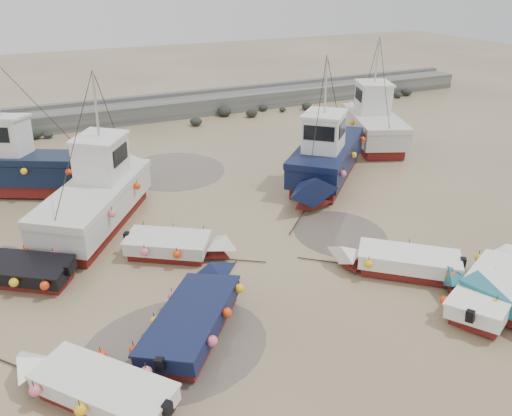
# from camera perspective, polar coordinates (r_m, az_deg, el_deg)

# --- Properties ---
(ground) EXTENTS (120.00, 120.00, 0.00)m
(ground) POSITION_cam_1_polar(r_m,az_deg,el_deg) (16.91, -2.28, -9.13)
(ground) COLOR tan
(ground) RESTS_ON ground
(seawall) EXTENTS (60.00, 4.92, 1.50)m
(seawall) POSITION_cam_1_polar(r_m,az_deg,el_deg) (36.40, -16.11, 10.22)
(seawall) COLOR slate
(seawall) RESTS_ON ground
(puddle_a) EXTENTS (5.36, 5.36, 0.01)m
(puddle_a) POSITION_cam_1_polar(r_m,az_deg,el_deg) (14.80, -9.20, -15.33)
(puddle_a) COLOR brown
(puddle_a) RESTS_ON ground
(puddle_b) EXTENTS (3.63, 3.63, 0.01)m
(puddle_b) POSITION_cam_1_polar(r_m,az_deg,el_deg) (20.50, 9.54, -2.82)
(puddle_b) COLOR brown
(puddle_b) RESTS_ON ground
(puddle_d) EXTENTS (5.28, 5.28, 0.01)m
(puddle_d) POSITION_cam_1_polar(r_m,az_deg,el_deg) (26.95, -9.30, 4.27)
(puddle_d) COLOR brown
(puddle_d) RESTS_ON ground
(dinghy_0) EXTENTS (4.27, 4.85, 1.43)m
(dinghy_0) POSITION_cam_1_polar(r_m,az_deg,el_deg) (13.43, -18.19, -18.50)
(dinghy_0) COLOR maroon
(dinghy_0) RESTS_ON ground
(dinghy_1) EXTENTS (4.74, 5.40, 1.43)m
(dinghy_1) POSITION_cam_1_polar(r_m,az_deg,el_deg) (15.03, -6.63, -11.78)
(dinghy_1) COLOR maroon
(dinghy_1) RESTS_ON ground
(dinghy_2) EXTENTS (2.55, 5.55, 1.43)m
(dinghy_2) POSITION_cam_1_polar(r_m,az_deg,el_deg) (17.20, 26.89, -9.38)
(dinghy_2) COLOR maroon
(dinghy_2) RESTS_ON ground
(dinghy_3) EXTENTS (6.14, 3.52, 1.43)m
(dinghy_3) POSITION_cam_1_polar(r_m,az_deg,el_deg) (17.90, 25.86, -7.81)
(dinghy_3) COLOR maroon
(dinghy_3) RESTS_ON ground
(dinghy_4) EXTENTS (5.04, 3.78, 1.43)m
(dinghy_4) POSITION_cam_1_polar(r_m,az_deg,el_deg) (18.86, -26.14, -6.08)
(dinghy_4) COLOR maroon
(dinghy_4) RESTS_ON ground
(dinghy_5) EXTENTS (4.71, 3.47, 1.43)m
(dinghy_5) POSITION_cam_1_polar(r_m,az_deg,el_deg) (18.55, -8.97, -4.01)
(dinghy_5) COLOR maroon
(dinghy_5) RESTS_ON ground
(dinghy_6) EXTENTS (4.77, 4.21, 1.43)m
(dinghy_6) POSITION_cam_1_polar(r_m,az_deg,el_deg) (18.09, 15.87, -5.61)
(dinghy_6) COLOR maroon
(dinghy_6) RESTS_ON ground
(cabin_boat_0) EXTENTS (9.03, 5.58, 6.22)m
(cabin_boat_0) POSITION_cam_1_polar(r_m,az_deg,el_deg) (26.07, -26.08, 4.39)
(cabin_boat_0) COLOR maroon
(cabin_boat_0) RESTS_ON ground
(cabin_boat_1) EXTENTS (6.45, 9.02, 6.22)m
(cabin_boat_1) POSITION_cam_1_polar(r_m,az_deg,el_deg) (21.62, -17.38, 1.80)
(cabin_boat_1) COLOR maroon
(cabin_boat_1) RESTS_ON ground
(cabin_boat_2) EXTENTS (7.92, 7.86, 6.22)m
(cabin_boat_2) POSITION_cam_1_polar(r_m,az_deg,el_deg) (24.73, 7.86, 5.74)
(cabin_boat_2) COLOR maroon
(cabin_boat_2) RESTS_ON ground
(cabin_boat_3) EXTENTS (5.04, 9.01, 6.22)m
(cabin_boat_3) POSITION_cam_1_polar(r_m,az_deg,el_deg) (31.53, 13.06, 9.71)
(cabin_boat_3) COLOR maroon
(cabin_boat_3) RESTS_ON ground
(person) EXTENTS (0.69, 0.58, 1.63)m
(person) POSITION_cam_1_polar(r_m,az_deg,el_deg) (21.74, -15.15, -1.69)
(person) COLOR #1A1C35
(person) RESTS_ON ground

